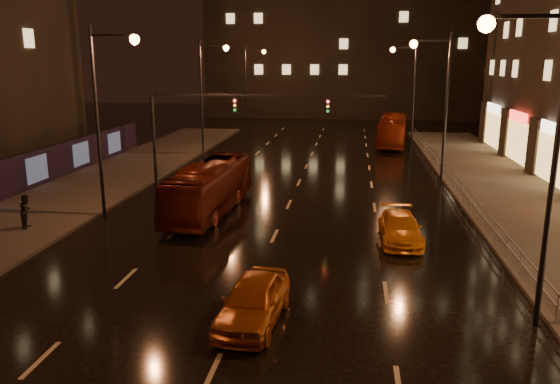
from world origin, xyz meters
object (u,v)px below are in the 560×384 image
(taxi_near, at_px, (253,301))
(taxi_far, at_px, (400,228))
(pedestrian_b, at_px, (27,211))
(bus_curb, at_px, (392,131))
(bus_red, at_px, (210,188))

(taxi_near, xyz_separation_m, taxi_far, (5.36, 8.93, -0.10))
(pedestrian_b, bearing_deg, bus_curb, -45.68)
(bus_curb, xyz_separation_m, pedestrian_b, (-19.89, -31.07, -0.47))
(taxi_near, relative_size, pedestrian_b, 2.63)
(bus_red, height_order, bus_curb, bus_curb)
(taxi_near, distance_m, pedestrian_b, 15.33)
(pedestrian_b, bearing_deg, bus_red, -74.28)
(bus_curb, distance_m, pedestrian_b, 36.89)
(bus_red, bearing_deg, taxi_far, -17.39)
(bus_curb, bearing_deg, pedestrian_b, -116.68)
(bus_red, height_order, taxi_near, bus_red)
(taxi_near, bearing_deg, pedestrian_b, 152.70)
(bus_curb, relative_size, taxi_far, 2.33)
(bus_red, xyz_separation_m, taxi_far, (10.13, -3.77, -0.73))
(bus_red, relative_size, pedestrian_b, 5.92)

